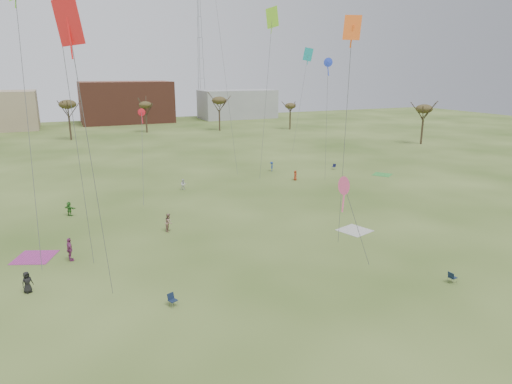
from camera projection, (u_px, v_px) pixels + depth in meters
name	position (u px, v px, depth m)	size (l,w,h in m)	color
ground	(335.00, 326.00, 27.31)	(260.00, 260.00, 0.00)	#304916
spectator_fore_b	(169.00, 222.00, 43.20)	(0.86, 0.67, 1.78)	#956F5F
flyer_mid_a	(27.00, 282.00, 31.19)	(0.76, 0.50, 1.57)	black
spectator_mid_d	(70.00, 250.00, 36.38)	(1.16, 0.48, 1.97)	#903C73
spectator_mid_e	(183.00, 185.00, 58.17)	(0.71, 0.55, 1.46)	silver
flyer_far_a	(69.00, 209.00, 47.78)	(1.44, 0.46, 1.56)	#307226
flyer_far_b	(295.00, 175.00, 63.39)	(0.70, 0.45, 1.42)	#99341A
flyer_far_c	(272.00, 166.00, 69.19)	(0.95, 0.54, 1.46)	navy
blanket_cream	(354.00, 231.00, 43.54)	(2.72, 2.72, 0.03)	beige
blanket_plum	(35.00, 257.00, 37.28)	(3.00, 3.00, 0.03)	#9B2F7C
blanket_olive	(382.00, 175.00, 66.94)	(2.55, 2.55, 0.03)	green
camp_chair_left	(173.00, 302.00, 29.52)	(0.68, 0.70, 0.87)	#131F36
camp_chair_center	(452.00, 279.00, 32.78)	(0.60, 0.57, 0.87)	#15223A
camp_chair_right	(334.00, 168.00, 70.49)	(0.71, 0.70, 0.87)	#15183A
tree_line	(116.00, 110.00, 94.21)	(117.44, 49.32, 8.91)	#3A2B1E
building_brick	(126.00, 102.00, 133.64)	(26.00, 16.00, 12.00)	brown
building_grey	(237.00, 104.00, 145.87)	(24.00, 12.00, 9.00)	gray
radio_tower	(200.00, 57.00, 144.30)	(1.51, 1.72, 41.00)	#9EA3A8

